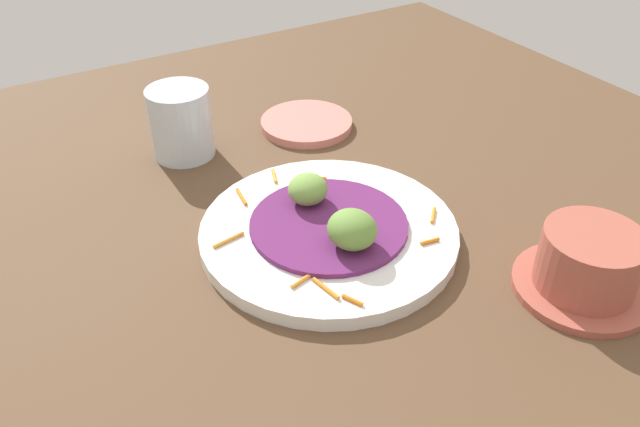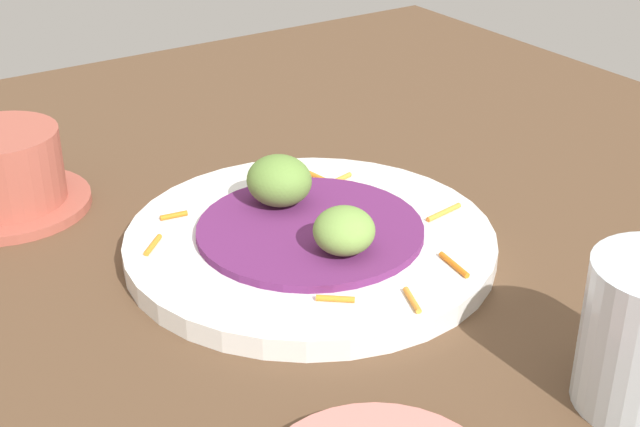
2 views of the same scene
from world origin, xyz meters
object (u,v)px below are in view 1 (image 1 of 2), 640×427
side_plate_small (306,123)px  guac_scoop_center (308,189)px  water_glass (181,122)px  main_plate (329,232)px  guac_scoop_left (352,229)px  terracotta_bowl (587,266)px

side_plate_small → guac_scoop_center: bearing=-119.7°
side_plate_small → water_glass: bearing=173.7°
main_plate → guac_scoop_left: (-0.05, -4.40, 3.29)cm
water_glass → guac_scoop_center: bearing=-72.3°
guac_scoop_left → water_glass: bearing=102.4°
guac_scoop_left → guac_scoop_center: guac_scoop_left is taller
guac_scoop_center → side_plate_small: size_ratio=0.35×
guac_scoop_left → side_plate_small: guac_scoop_left is taller
main_plate → water_glass: (-6.45, 24.79, 3.68)cm
guac_scoop_left → terracotta_bowl: 22.36cm
main_plate → guac_scoop_center: 5.33cm
main_plate → guac_scoop_center: (0.05, 4.40, 3.00)cm
side_plate_small → water_glass: 17.60cm
side_plate_small → terracotta_bowl: size_ratio=0.97×
main_plate → side_plate_small: bearing=65.2°
main_plate → guac_scoop_center: size_ratio=6.17×
guac_scoop_left → water_glass: water_glass is taller
guac_scoop_left → terracotta_bowl: (16.58, -14.97, -1.06)cm
main_plate → guac_scoop_left: 5.50cm
guac_scoop_center → water_glass: size_ratio=0.49×
water_glass → side_plate_small: bearing=-6.3°
guac_scoop_left → water_glass: 29.89cm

